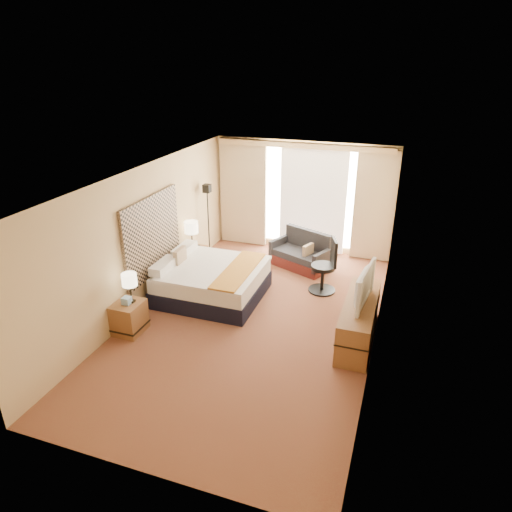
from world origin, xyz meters
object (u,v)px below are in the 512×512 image
(floor_lamp, at_px, (208,207))
(desk_chair, at_px, (326,268))
(loveseat, at_px, (302,255))
(television, at_px, (359,285))
(media_dresser, at_px, (359,320))
(lamp_right, at_px, (191,228))
(nightstand_right, at_px, (195,260))
(bed, at_px, (212,281))
(lamp_left, at_px, (129,280))
(nightstand_left, at_px, (129,317))

(floor_lamp, distance_m, desk_chair, 3.08)
(loveseat, relative_size, television, 1.40)
(media_dresser, distance_m, lamp_right, 4.04)
(nightstand_right, xyz_separation_m, television, (3.65, -1.46, 0.72))
(bed, height_order, lamp_right, lamp_right)
(media_dresser, distance_m, desk_chair, 1.73)
(bed, distance_m, lamp_left, 1.82)
(lamp_right, bearing_deg, floor_lamp, 90.56)
(desk_chair, height_order, lamp_left, desk_chair)
(media_dresser, relative_size, television, 1.73)
(nightstand_left, distance_m, bed, 1.80)
(media_dresser, height_order, bed, bed)
(media_dresser, xyz_separation_m, lamp_left, (-3.65, -0.99, 0.61))
(desk_chair, relative_size, television, 1.07)
(floor_lamp, bearing_deg, lamp_right, -89.44)
(bed, height_order, desk_chair, desk_chair)
(nightstand_left, bearing_deg, media_dresser, 15.84)
(nightstand_right, height_order, media_dresser, media_dresser)
(lamp_right, bearing_deg, nightstand_right, 38.82)
(lamp_left, bearing_deg, loveseat, 59.06)
(nightstand_left, distance_m, lamp_left, 0.69)
(nightstand_right, bearing_deg, nightstand_left, -90.00)
(desk_chair, bearing_deg, lamp_right, 161.09)
(bed, height_order, lamp_left, lamp_left)
(floor_lamp, bearing_deg, television, -32.09)
(lamp_right, relative_size, television, 0.59)
(nightstand_left, bearing_deg, lamp_right, 90.50)
(floor_lamp, bearing_deg, media_dresser, -31.66)
(floor_lamp, height_order, television, floor_lamp)
(nightstand_right, height_order, bed, bed)
(television, bearing_deg, media_dresser, -75.10)
(loveseat, bearing_deg, floor_lamp, -151.76)
(bed, xyz_separation_m, lamp_right, (-0.83, 0.88, 0.69))
(nightstand_left, height_order, media_dresser, media_dresser)
(desk_chair, height_order, television, television)
(media_dresser, height_order, television, television)
(bed, distance_m, lamp_right, 1.39)
(nightstand_left, xyz_separation_m, bed, (0.81, 1.60, 0.06))
(bed, distance_m, television, 2.97)
(media_dresser, bearing_deg, loveseat, 122.29)
(lamp_right, height_order, television, television)
(desk_chair, bearing_deg, television, -82.40)
(floor_lamp, relative_size, lamp_left, 3.30)
(loveseat, bearing_deg, nightstand_left, -97.70)
(lamp_right, bearing_deg, bed, -46.66)
(media_dresser, bearing_deg, bed, 169.19)
(nightstand_left, distance_m, floor_lamp, 3.48)
(nightstand_left, height_order, lamp_left, lamp_left)
(loveseat, xyz_separation_m, floor_lamp, (-2.16, -0.18, 0.96))
(lamp_right, bearing_deg, media_dresser, -21.06)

